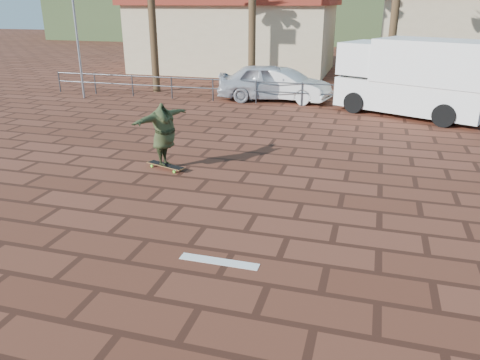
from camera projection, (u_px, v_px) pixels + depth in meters
name	position (u px, v px, depth m)	size (l,w,h in m)	color
ground	(205.00, 226.00, 9.29)	(120.00, 120.00, 0.00)	brown
paint_stripe	(219.00, 261.00, 8.03)	(1.40, 0.22, 0.01)	white
guardrail	(302.00, 90.00, 19.82)	(24.06, 0.06, 1.00)	#47494F
building_west	(234.00, 34.00, 29.78)	(12.60, 7.60, 4.50)	beige
building_east	(469.00, 31.00, 27.86)	(10.60, 6.60, 5.00)	beige
hill_front	(356.00, 13.00, 53.11)	(70.00, 18.00, 6.00)	#384C28
hill_back	(194.00, 3.00, 63.84)	(35.00, 14.00, 8.00)	#384C28
longboard	(166.00, 165.00, 12.46)	(1.19, 0.62, 0.12)	olive
skateboarder	(164.00, 135.00, 12.16)	(2.04, 0.55, 1.66)	#313A1F
campervan	(415.00, 76.00, 17.91)	(6.04, 4.42, 2.89)	white
car_silver	(270.00, 82.00, 21.09)	(1.90, 4.72, 1.61)	silver
car_white	(283.00, 85.00, 20.97)	(1.47, 4.22, 1.39)	white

